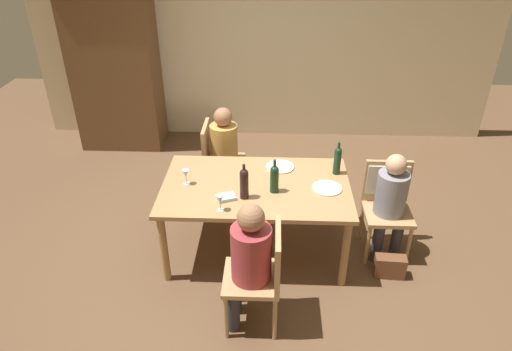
# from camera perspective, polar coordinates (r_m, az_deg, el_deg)

# --- Properties ---
(ground_plane) EXTENTS (10.00, 10.00, 0.00)m
(ground_plane) POSITION_cam_1_polar(r_m,az_deg,el_deg) (4.66, -0.00, -9.02)
(ground_plane) COLOR brown
(rear_room_partition) EXTENTS (6.40, 0.12, 2.70)m
(rear_room_partition) POSITION_cam_1_polar(r_m,az_deg,el_deg) (6.52, 1.00, 16.32)
(rear_room_partition) COLOR beige
(rear_room_partition) RESTS_ON ground_plane
(armoire_cabinet) EXTENTS (1.18, 0.62, 2.18)m
(armoire_cabinet) POSITION_cam_1_polar(r_m,az_deg,el_deg) (6.51, -17.19, 12.65)
(armoire_cabinet) COLOR brown
(armoire_cabinet) RESTS_ON ground_plane
(dining_table) EXTENTS (1.74, 1.08, 0.75)m
(dining_table) POSITION_cam_1_polar(r_m,az_deg,el_deg) (4.26, -0.00, -2.06)
(dining_table) COLOR #A87F51
(dining_table) RESTS_ON ground_plane
(chair_far_left) EXTENTS (0.44, 0.44, 0.92)m
(chair_far_left) POSITION_cam_1_polar(r_m,az_deg,el_deg) (5.15, -4.92, 2.33)
(chair_far_left) COLOR tan
(chair_far_left) RESTS_ON ground_plane
(chair_near) EXTENTS (0.44, 0.44, 0.92)m
(chair_near) POSITION_cam_1_polar(r_m,az_deg,el_deg) (3.61, 0.82, -11.90)
(chair_near) COLOR tan
(chair_near) RESTS_ON ground_plane
(chair_right_end) EXTENTS (0.44, 0.46, 0.92)m
(chair_right_end) POSITION_cam_1_polar(r_m,az_deg,el_deg) (4.54, 16.06, -2.29)
(chair_right_end) COLOR tan
(chair_right_end) RESTS_ON ground_plane
(person_woman_host) EXTENTS (0.35, 0.30, 1.13)m
(person_woman_host) POSITION_cam_1_polar(r_m,az_deg,el_deg) (5.09, -3.71, 3.47)
(person_woman_host) COLOR #33333D
(person_woman_host) RESTS_ON ground_plane
(person_man_bearded) EXTENTS (0.36, 0.31, 1.15)m
(person_man_bearded) POSITION_cam_1_polar(r_m,az_deg,el_deg) (3.53, -1.03, -10.33)
(person_man_bearded) COLOR #33333D
(person_man_bearded) RESTS_ON ground_plane
(person_man_guest) EXTENTS (0.29, 0.33, 1.09)m
(person_man_guest) POSITION_cam_1_polar(r_m,az_deg,el_deg) (4.40, 16.52, -2.93)
(person_man_guest) COLOR #33333D
(person_man_guest) RESTS_ON ground_plane
(wine_bottle_tall_green) EXTENTS (0.08, 0.08, 0.33)m
(wine_bottle_tall_green) POSITION_cam_1_polar(r_m,az_deg,el_deg) (3.96, -1.49, -0.91)
(wine_bottle_tall_green) COLOR black
(wine_bottle_tall_green) RESTS_ON dining_table
(wine_bottle_dark_red) EXTENTS (0.07, 0.07, 0.33)m
(wine_bottle_dark_red) POSITION_cam_1_polar(r_m,az_deg,el_deg) (4.39, 10.15, 1.96)
(wine_bottle_dark_red) COLOR #19381E
(wine_bottle_dark_red) RESTS_ON dining_table
(wine_bottle_short_olive) EXTENTS (0.08, 0.08, 0.32)m
(wine_bottle_short_olive) POSITION_cam_1_polar(r_m,az_deg,el_deg) (4.05, 2.32, -0.31)
(wine_bottle_short_olive) COLOR #19381E
(wine_bottle_short_olive) RESTS_ON dining_table
(wine_glass_near_left) EXTENTS (0.07, 0.07, 0.15)m
(wine_glass_near_left) POSITION_cam_1_polar(r_m,az_deg,el_deg) (3.83, -4.53, -3.04)
(wine_glass_near_left) COLOR silver
(wine_glass_near_left) RESTS_ON dining_table
(wine_glass_centre) EXTENTS (0.07, 0.07, 0.15)m
(wine_glass_centre) POSITION_cam_1_polar(r_m,az_deg,el_deg) (4.22, -8.79, 0.19)
(wine_glass_centre) COLOR silver
(wine_glass_centre) RESTS_ON dining_table
(dinner_plate_host) EXTENTS (0.28, 0.28, 0.01)m
(dinner_plate_host) POSITION_cam_1_polar(r_m,az_deg,el_deg) (4.50, 3.01, 1.10)
(dinner_plate_host) COLOR silver
(dinner_plate_host) RESTS_ON dining_table
(dinner_plate_guest_left) EXTENTS (0.27, 0.27, 0.01)m
(dinner_plate_guest_left) POSITION_cam_1_polar(r_m,az_deg,el_deg) (4.20, 8.87, -1.58)
(dinner_plate_guest_left) COLOR white
(dinner_plate_guest_left) RESTS_ON dining_table
(folded_napkin) EXTENTS (0.19, 0.17, 0.03)m
(folded_napkin) POSITION_cam_1_polar(r_m,az_deg,el_deg) (4.02, -3.76, -2.73)
(folded_napkin) COLOR #ADC6D6
(folded_napkin) RESTS_ON dining_table
(handbag) EXTENTS (0.29, 0.14, 0.22)m
(handbag) POSITION_cam_1_polar(r_m,az_deg,el_deg) (4.46, 16.39, -10.87)
(handbag) COLOR brown
(handbag) RESTS_ON ground_plane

